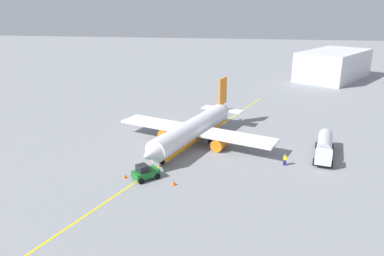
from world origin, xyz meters
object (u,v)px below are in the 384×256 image
fuel_tanker (324,146)px  refueling_worker (285,160)px  safety_cone_nose (174,183)px  safety_cone_wingtip (125,176)px  pushback_tug (145,172)px  airplane (193,130)px

fuel_tanker → refueling_worker: 7.89m
safety_cone_nose → fuel_tanker: bearing=121.3°
fuel_tanker → safety_cone_wingtip: size_ratio=19.94×
refueling_worker → pushback_tug: bearing=-68.7°
fuel_tanker → safety_cone_nose: fuel_tanker is taller
fuel_tanker → safety_cone_nose: size_ratio=17.17×
safety_cone_wingtip → airplane: bearing=152.9°
safety_cone_nose → safety_cone_wingtip: 7.26m
pushback_tug → safety_cone_wingtip: (0.14, -2.89, -0.72)m
airplane → safety_cone_nose: 15.90m
fuel_tanker → pushback_tug: fuel_tanker is taller
refueling_worker → airplane: bearing=-114.7°
airplane → safety_cone_wingtip: airplane is taller
fuel_tanker → refueling_worker: size_ratio=6.70×
safety_cone_nose → safety_cone_wingtip: safety_cone_nose is taller
safety_cone_nose → safety_cone_wingtip: bearing=-98.0°
fuel_tanker → airplane: bearing=-96.5°
pushback_tug → safety_cone_wingtip: pushback_tug is taller
fuel_tanker → pushback_tug: bearing=-65.1°
refueling_worker → safety_cone_wingtip: (7.83, -22.58, -0.53)m
fuel_tanker → pushback_tug: (12.13, -26.14, -0.73)m
fuel_tanker → safety_cone_nose: (13.28, -21.84, -1.40)m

